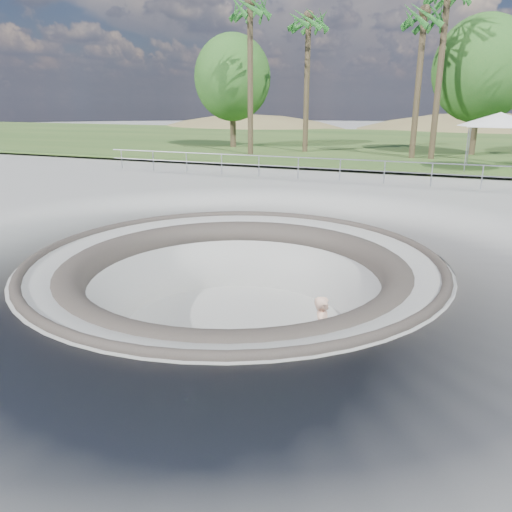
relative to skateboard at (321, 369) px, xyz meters
name	(u,v)px	position (x,y,z in m)	size (l,w,h in m)	color
ground	(235,258)	(-2.63, 1.37, 1.83)	(180.00, 180.00, 0.00)	#999995
skate_bowl	(236,325)	(-2.63, 1.37, 0.00)	(14.00, 14.00, 4.10)	#999995
grass_strip	(395,143)	(-2.63, 35.37, 2.05)	(180.00, 36.00, 0.12)	#2E5120
distant_hills	(442,187)	(1.15, 58.54, -5.19)	(103.20, 45.00, 28.60)	olive
safety_railing	(340,170)	(-2.63, 13.37, 2.52)	(25.00, 0.06, 1.03)	#93959B
skateboard	(321,369)	(0.00, 0.00, 0.00)	(0.90, 0.35, 0.09)	olive
skater	(322,333)	(0.00, 0.00, 0.86)	(0.61, 0.40, 1.68)	#E1AF92
canopy_white	(500,120)	(4.14, 19.37, 4.63)	(5.70, 5.70, 2.88)	#93959B
palm_a	(250,12)	(-10.51, 21.86, 10.74)	(2.60, 2.60, 10.10)	brown
palm_b	(308,24)	(-7.62, 24.87, 10.27)	(2.60, 2.60, 9.59)	brown
palm_d	(424,20)	(-0.30, 23.49, 9.96)	(2.60, 2.60, 9.27)	brown
bushy_tree_left	(232,78)	(-13.76, 26.32, 7.12)	(5.73, 5.21, 8.26)	brown
bushy_tree_mid	(482,69)	(3.20, 26.99, 7.42)	(6.05, 5.50, 8.73)	brown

